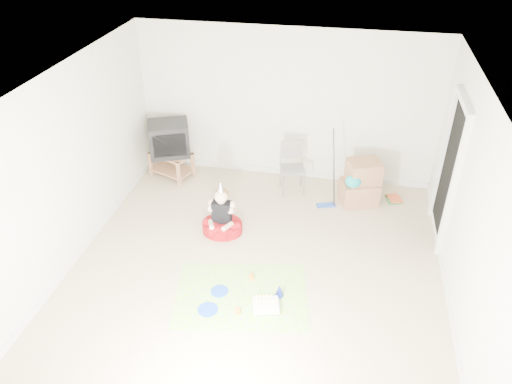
% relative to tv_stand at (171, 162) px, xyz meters
% --- Properties ---
extents(ground, '(5.00, 5.00, 0.00)m').
position_rel_tv_stand_xyz_m(ground, '(1.94, -2.05, -0.27)').
color(ground, tan).
rests_on(ground, ground).
extents(doorway_recess, '(0.02, 0.90, 2.05)m').
position_rel_tv_stand_xyz_m(doorway_recess, '(4.42, -0.85, 0.76)').
color(doorway_recess, black).
rests_on(doorway_recess, ground).
extents(tv_stand, '(0.83, 0.68, 0.45)m').
position_rel_tv_stand_xyz_m(tv_stand, '(0.00, 0.00, 0.00)').
color(tv_stand, '#966544').
rests_on(tv_stand, ground).
extents(crt_tv, '(0.82, 0.76, 0.57)m').
position_rel_tv_stand_xyz_m(crt_tv, '(-0.00, 0.00, 0.47)').
color(crt_tv, black).
rests_on(crt_tv, tv_stand).
extents(folding_chair, '(0.48, 0.47, 0.87)m').
position_rel_tv_stand_xyz_m(folding_chair, '(2.16, -0.10, 0.16)').
color(folding_chair, gray).
rests_on(folding_chair, ground).
extents(cardboard_boxes, '(0.69, 0.62, 0.73)m').
position_rel_tv_stand_xyz_m(cardboard_boxes, '(3.27, -0.22, 0.09)').
color(cardboard_boxes, '#99694A').
rests_on(cardboard_boxes, ground).
extents(floor_mop, '(0.32, 0.39, 1.22)m').
position_rel_tv_stand_xyz_m(floor_mop, '(2.76, -0.45, -0.00)').
color(floor_mop, '#2246AC').
rests_on(floor_mop, ground).
extents(book_pile, '(0.27, 0.31, 0.06)m').
position_rel_tv_stand_xyz_m(book_pile, '(3.85, -0.06, -0.24)').
color(book_pile, '#236A30').
rests_on(book_pile, ground).
extents(seated_woman, '(0.61, 0.61, 0.87)m').
position_rel_tv_stand_xyz_m(seated_woman, '(1.29, -1.44, -0.08)').
color(seated_woman, maroon).
rests_on(seated_woman, ground).
extents(party_mat, '(1.85, 1.48, 0.01)m').
position_rel_tv_stand_xyz_m(party_mat, '(1.86, -2.71, -0.26)').
color(party_mat, '#FF359E').
rests_on(party_mat, ground).
extents(birthday_cake, '(0.37, 0.32, 0.15)m').
position_rel_tv_stand_xyz_m(birthday_cake, '(2.21, -2.87, -0.22)').
color(birthday_cake, white).
rests_on(birthday_cake, party_mat).
extents(blue_plate_near, '(0.30, 0.30, 0.01)m').
position_rel_tv_stand_xyz_m(blue_plate_near, '(1.58, -2.70, -0.25)').
color(blue_plate_near, '#1747B9').
rests_on(blue_plate_near, party_mat).
extents(blue_plate_far, '(0.35, 0.35, 0.01)m').
position_rel_tv_stand_xyz_m(blue_plate_far, '(1.52, -3.04, -0.25)').
color(blue_plate_far, '#1747B9').
rests_on(blue_plate_far, party_mat).
extents(orange_cup_near, '(0.07, 0.07, 0.07)m').
position_rel_tv_stand_xyz_m(orange_cup_near, '(1.93, -2.39, -0.22)').
color(orange_cup_near, orange).
rests_on(orange_cup_near, party_mat).
extents(orange_cup_far, '(0.08, 0.08, 0.08)m').
position_rel_tv_stand_xyz_m(orange_cup_far, '(1.89, -3.02, -0.22)').
color(orange_cup_far, orange).
rests_on(orange_cup_far, party_mat).
extents(blue_party_hat, '(0.15, 0.15, 0.17)m').
position_rel_tv_stand_xyz_m(blue_party_hat, '(2.34, -2.62, -0.17)').
color(blue_party_hat, '#1824A9').
rests_on(blue_party_hat, party_mat).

